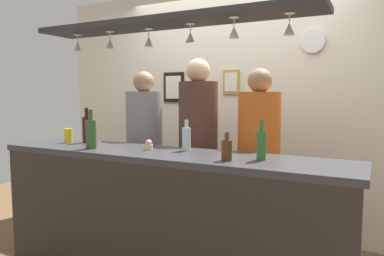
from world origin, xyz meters
TOP-DOWN VIEW (x-y plane):
  - back_wall at (0.00, 1.10)m, footprint 4.40×0.06m
  - bar_counter at (0.00, -0.51)m, footprint 2.70×0.55m
  - overhead_glass_rack at (0.00, -0.30)m, footprint 2.20×0.36m
  - hanging_wineglass_far_left at (-0.87, -0.28)m, footprint 0.07×0.07m
  - hanging_wineglass_left at (-0.53, -0.28)m, footprint 0.07×0.07m
  - hanging_wineglass_center_left at (-0.19, -0.24)m, footprint 0.07×0.07m
  - hanging_wineglass_center at (0.18, -0.28)m, footprint 0.07×0.07m
  - hanging_wineglass_center_right at (0.53, -0.34)m, footprint 0.07×0.07m
  - hanging_wineglass_right at (0.87, -0.29)m, footprint 0.07×0.07m
  - person_left_grey_shirt at (-0.58, 0.25)m, footprint 0.34×0.34m
  - person_middle_brown_shirt at (-0.02, 0.25)m, footprint 0.34×0.34m
  - person_right_orange_shirt at (0.53, 0.25)m, footprint 0.34×0.34m
  - bottle_champagne_green at (-0.58, -0.47)m, footprint 0.08×0.08m
  - bottle_soda_clear at (0.12, -0.22)m, footprint 0.06×0.06m
  - bottle_beer_green_import at (0.72, -0.34)m, footprint 0.06×0.06m
  - bottle_wine_dark_red at (-0.85, -0.22)m, footprint 0.08×0.08m
  - bottle_beer_brown_stubby at (0.53, -0.45)m, footprint 0.07×0.07m
  - drink_can at (-0.99, -0.30)m, footprint 0.07×0.07m
  - cupcake at (-0.15, -0.32)m, footprint 0.06×0.06m
  - picture_frame_crest at (-0.03, 1.06)m, footprint 0.18×0.02m
  - picture_frame_caricature at (-0.73, 1.06)m, footprint 0.26×0.02m
  - wall_clock at (0.79, 1.05)m, footprint 0.22×0.03m

SIDE VIEW (x-z plane):
  - bar_counter at x=0.00m, z-range 0.18..1.22m
  - person_right_orange_shirt at x=0.53m, z-range 0.17..1.83m
  - person_left_grey_shirt at x=-0.58m, z-range 0.17..1.84m
  - person_middle_brown_shirt at x=-0.02m, z-range 0.19..1.95m
  - cupcake at x=-0.15m, z-range 1.04..1.12m
  - drink_can at x=-0.99m, z-range 1.04..1.16m
  - bottle_beer_brown_stubby at x=0.53m, z-range 1.02..1.20m
  - bottle_soda_clear at x=0.12m, z-range 1.02..1.25m
  - bottle_beer_green_import at x=0.72m, z-range 1.02..1.28m
  - bottle_wine_dark_red at x=-0.85m, z-range 1.01..1.31m
  - bottle_champagne_green at x=-0.58m, z-range 1.01..1.31m
  - back_wall at x=0.00m, z-range 0.00..2.60m
  - picture_frame_caricature at x=-0.73m, z-range 1.36..1.70m
  - picture_frame_crest at x=-0.03m, z-range 1.45..1.71m
  - hanging_wineglass_far_left at x=-0.87m, z-range 1.79..1.92m
  - hanging_wineglass_left at x=-0.53m, z-range 1.79..1.92m
  - hanging_wineglass_center_left at x=-0.19m, z-range 1.79..1.92m
  - hanging_wineglass_center at x=0.18m, z-range 1.79..1.92m
  - hanging_wineglass_center_right at x=0.53m, z-range 1.79..1.92m
  - hanging_wineglass_right at x=0.87m, z-range 1.79..1.92m
  - wall_clock at x=0.79m, z-range 1.84..2.06m
  - overhead_glass_rack at x=0.00m, z-range 1.95..1.99m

